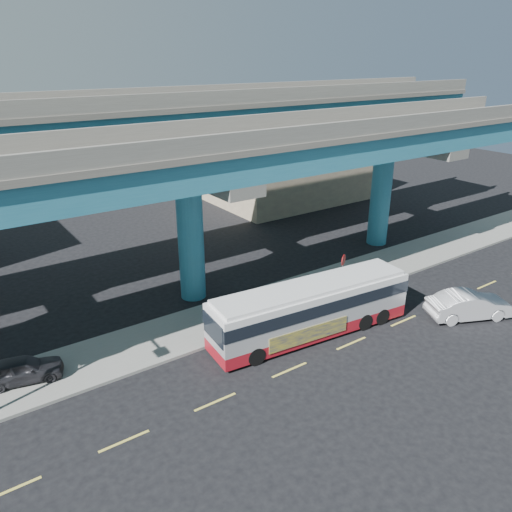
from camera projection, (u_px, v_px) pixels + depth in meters
ground at (286, 367)px, 23.36m from camera, size 120.00×120.00×0.00m
sidewalk at (224, 318)px, 27.50m from camera, size 70.00×4.00×0.15m
lane_markings at (290, 370)px, 23.13m from camera, size 58.00×0.12×0.01m
viaduct at (185, 143)px, 26.82m from camera, size 52.00×12.40×11.70m
building_beige at (286, 164)px, 49.03m from camera, size 14.00×10.23×7.00m
transit_bus at (311, 307)px, 25.56m from camera, size 11.23×3.46×2.84m
sedan at (469, 305)px, 27.46m from camera, size 5.12×5.86×1.53m
parked_car at (22, 369)px, 21.92m from camera, size 2.92×4.05×1.17m
stop_sign at (343, 265)px, 29.87m from camera, size 0.65×0.37×2.41m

